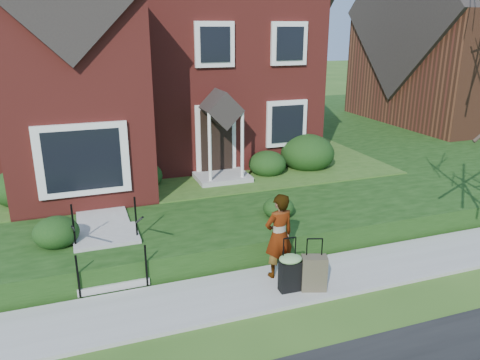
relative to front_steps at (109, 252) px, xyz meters
name	(u,v)px	position (x,y,z in m)	size (l,w,h in m)	color
ground	(247,293)	(2.50, -1.84, -0.47)	(120.00, 120.00, 0.00)	#2D5119
sidewalk	(247,292)	(2.50, -1.84, -0.43)	(60.00, 1.60, 0.08)	#9E9B93
terrace	(245,143)	(6.50, 9.06, -0.17)	(44.00, 20.00, 0.60)	black
walkway	(98,197)	(0.00, 3.16, 0.16)	(1.20, 6.00, 0.06)	#9E9B93
main_house	(145,22)	(2.29, 7.76, 4.79)	(10.40, 10.20, 9.40)	maroon
neighbour_house	(476,24)	(18.50, 9.16, 4.77)	(9.40, 8.00, 9.20)	brown
front_steps	(109,252)	(0.00, 0.00, 0.00)	(1.40, 2.02, 1.50)	#9E9B93
foundation_shrubs	(210,166)	(3.28, 3.43, 0.64)	(10.35, 4.86, 1.25)	black
woman	(279,236)	(3.32, -1.51, 0.52)	(0.67, 0.44, 1.82)	#999999
suitcase_black	(290,271)	(3.29, -2.14, 0.04)	(0.48, 0.40, 1.12)	black
suitcase_olive	(314,273)	(3.76, -2.26, -0.03)	(0.56, 0.42, 1.08)	#4D4633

